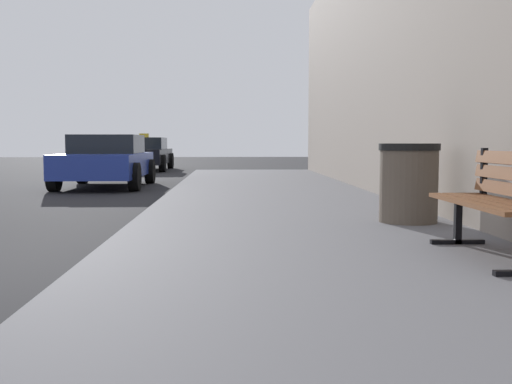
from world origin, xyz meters
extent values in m
cube|color=slate|center=(4.00, 0.00, 0.07)|extent=(4.00, 32.00, 0.15)
cube|color=brown|center=(5.11, 0.05, 0.60)|extent=(0.11, 1.59, 0.04)
cube|color=brown|center=(5.24, 0.05, 0.60)|extent=(0.11, 1.59, 0.04)
cube|color=brown|center=(5.36, 0.05, 0.60)|extent=(0.11, 1.59, 0.04)
cube|color=brown|center=(5.49, 0.05, 0.60)|extent=(0.11, 1.59, 0.04)
cube|color=black|center=(5.30, 0.73, 0.38)|extent=(0.06, 0.06, 0.45)
cube|color=black|center=(5.30, 0.73, 0.17)|extent=(0.50, 0.06, 0.04)
cube|color=black|center=(5.53, 0.73, 0.82)|extent=(0.05, 0.05, 0.44)
cylinder|color=brown|center=(5.29, 2.28, 0.57)|extent=(0.68, 0.68, 0.85)
cylinder|color=black|center=(5.29, 2.28, 1.04)|extent=(0.71, 0.71, 0.08)
cube|color=#233899|center=(0.16, 10.09, 0.54)|extent=(1.78, 4.01, 0.55)
cube|color=black|center=(0.16, 10.29, 1.04)|extent=(1.56, 1.81, 0.45)
cylinder|color=black|center=(1.05, 8.80, 0.32)|extent=(0.22, 0.64, 0.64)
cylinder|color=black|center=(-0.73, 8.80, 0.32)|extent=(0.22, 0.64, 0.64)
cylinder|color=black|center=(1.05, 11.37, 0.32)|extent=(0.22, 0.64, 0.64)
cylinder|color=black|center=(-0.73, 11.37, 0.32)|extent=(0.22, 0.64, 0.64)
cube|color=black|center=(-0.21, 18.93, 0.54)|extent=(1.80, 4.59, 0.55)
cube|color=black|center=(-0.21, 19.16, 1.04)|extent=(1.58, 2.07, 0.45)
cube|color=yellow|center=(-0.21, 19.16, 1.35)|extent=(0.36, 0.14, 0.16)
cylinder|color=black|center=(0.69, 17.46, 0.32)|extent=(0.22, 0.64, 0.64)
cylinder|color=black|center=(-1.11, 17.46, 0.32)|extent=(0.22, 0.64, 0.64)
cylinder|color=black|center=(0.69, 20.40, 0.32)|extent=(0.22, 0.64, 0.64)
cylinder|color=black|center=(-1.11, 20.40, 0.32)|extent=(0.22, 0.64, 0.64)
camera|label=1|loc=(3.20, -4.75, 1.09)|focal=42.46mm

